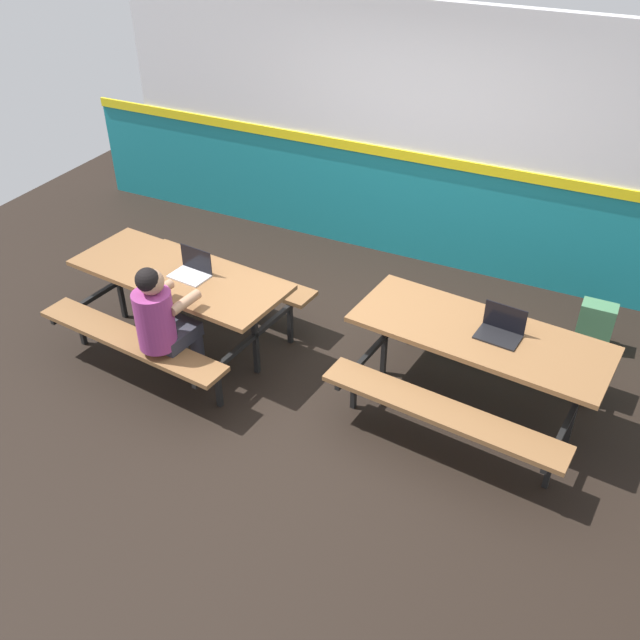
% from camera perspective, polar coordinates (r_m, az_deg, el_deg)
% --- Properties ---
extents(ground_plane, '(10.00, 10.00, 0.02)m').
position_cam_1_polar(ground_plane, '(6.07, 0.17, -4.13)').
color(ground_plane, black).
extents(accent_backdrop, '(8.00, 0.14, 2.60)m').
position_cam_1_polar(accent_backdrop, '(7.25, 8.12, 13.85)').
color(accent_backdrop, teal).
rests_on(accent_backdrop, ground).
extents(picnic_table_left, '(2.00, 1.73, 0.74)m').
position_cam_1_polar(picnic_table_left, '(6.16, -11.26, 2.47)').
color(picnic_table_left, brown).
rests_on(picnic_table_left, ground).
extents(picnic_table_right, '(2.00, 1.73, 0.74)m').
position_cam_1_polar(picnic_table_right, '(5.48, 12.69, -2.35)').
color(picnic_table_right, brown).
rests_on(picnic_table_right, ground).
extents(student_nearer, '(0.39, 0.54, 1.21)m').
position_cam_1_polar(student_nearer, '(5.57, -12.67, 0.04)').
color(student_nearer, '#2D2D38').
rests_on(student_nearer, ground).
extents(laptop_silver, '(0.34, 0.25, 0.22)m').
position_cam_1_polar(laptop_silver, '(6.00, -10.38, 4.01)').
color(laptop_silver, silver).
rests_on(laptop_silver, picnic_table_left).
extents(laptop_dark, '(0.34, 0.25, 0.22)m').
position_cam_1_polar(laptop_dark, '(5.35, 14.46, -0.79)').
color(laptop_dark, black).
rests_on(laptop_dark, picnic_table_right).
extents(backpack_dark, '(0.30, 0.22, 0.44)m').
position_cam_1_polar(backpack_dark, '(6.68, 21.47, -0.42)').
color(backpack_dark, '#3F724C').
rests_on(backpack_dark, ground).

